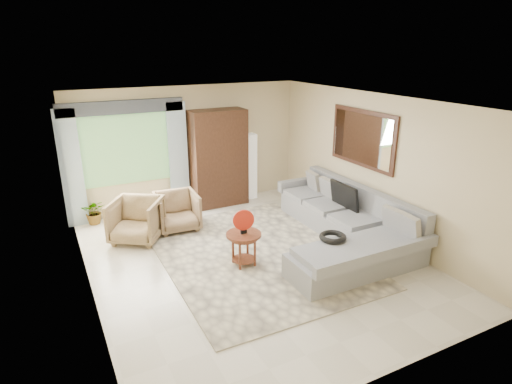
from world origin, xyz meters
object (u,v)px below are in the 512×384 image
sectional_sofa (346,228)px  coffee_table (244,249)px  armoire (218,158)px  potted_plant (95,212)px  tv_screen (344,196)px  floor_lamp (250,166)px  armchair_right (177,211)px  armchair_left (136,220)px

sectional_sofa → coffee_table: bearing=177.7°
coffee_table → armoire: bearing=75.1°
sectional_sofa → coffee_table: sectional_sofa is taller
potted_plant → armoire: (2.64, -0.08, 0.80)m
tv_screen → floor_lamp: bearing=105.4°
armchair_right → floor_lamp: floor_lamp is taller
tv_screen → armchair_right: tv_screen is taller
armchair_left → floor_lamp: 3.10m
coffee_table → armchair_right: 1.96m
sectional_sofa → armoire: armoire is taller
sectional_sofa → armoire: (-1.23, 2.90, 0.77)m
armchair_left → armchair_right: size_ratio=1.08×
armoire → floor_lamp: size_ratio=1.40×
tv_screen → armchair_left: (-3.56, 1.40, -0.33)m
armchair_left → armoire: (2.06, 1.08, 0.66)m
potted_plant → floor_lamp: (3.44, -0.02, 0.50)m
sectional_sofa → potted_plant: 4.89m
armchair_left → sectional_sofa: bearing=4.9°
sectional_sofa → floor_lamp: 3.03m
sectional_sofa → potted_plant: sectional_sofa is taller
floor_lamp → armchair_right: bearing=-154.3°
armchair_left → floor_lamp: (2.86, 1.14, 0.36)m
armchair_right → potted_plant: (-1.38, 1.01, -0.11)m
armchair_left → potted_plant: 1.31m
coffee_table → armchair_left: size_ratio=0.66×
potted_plant → floor_lamp: 3.48m
sectional_sofa → tv_screen: (0.27, 0.42, 0.44)m
armchair_right → potted_plant: bearing=147.4°
armchair_left → armchair_right: armchair_left is taller
coffee_table → armchair_right: bearing=105.2°
potted_plant → coffee_table: bearing=-56.9°
sectional_sofa → potted_plant: (-3.88, 2.98, -0.03)m
coffee_table → potted_plant: (-1.89, 2.90, -0.04)m
potted_plant → armchair_left: bearing=-63.5°
armchair_right → floor_lamp: size_ratio=0.53×
coffee_table → floor_lamp: bearing=61.7°
armchair_right → potted_plant: armchair_right is taller
coffee_table → tv_screen: bearing=8.6°
sectional_sofa → armchair_left: bearing=151.1°
armchair_right → armchair_left: bearing=-166.0°
tv_screen → armoire: bearing=121.2°
floor_lamp → armchair_left: bearing=-158.4°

